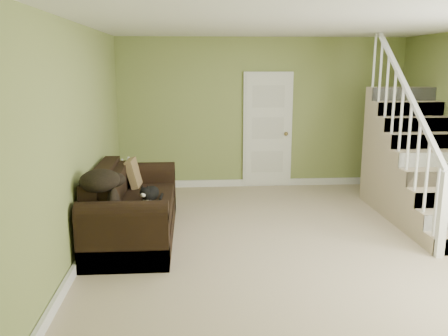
{
  "coord_description": "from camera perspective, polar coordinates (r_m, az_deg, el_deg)",
  "views": [
    {
      "loc": [
        -1.23,
        -5.49,
        2.15
      ],
      "look_at": [
        -0.84,
        0.22,
        0.89
      ],
      "focal_mm": 38.0,
      "sensor_mm": 36.0,
      "label": 1
    }
  ],
  "objects": [
    {
      "name": "staircase",
      "position": [
        7.38,
        22.11,
        -0.31
      ],
      "size": [
        1.0,
        2.51,
        2.82
      ],
      "color": "tan",
      "rests_on": "floor"
    },
    {
      "name": "side_table",
      "position": [
        7.2,
        -11.33,
        -2.76
      ],
      "size": [
        0.51,
        0.51,
        0.8
      ],
      "rotation": [
        0.0,
        0.0,
        0.09
      ],
      "color": "black",
      "rests_on": "floor"
    },
    {
      "name": "baseboard_left",
      "position": [
        6.01,
        -15.73,
        -8.44
      ],
      "size": [
        0.04,
        5.5,
        0.12
      ],
      "primitive_type": "cube",
      "color": "white",
      "rests_on": "floor"
    },
    {
      "name": "wall_front",
      "position": [
        3.13,
        19.53,
        -4.11
      ],
      "size": [
        5.0,
        0.04,
        2.6
      ],
      "primitive_type": "cube",
      "color": "#83914E",
      "rests_on": "floor"
    },
    {
      "name": "banana",
      "position": [
        5.76,
        -9.45,
        -4.33
      ],
      "size": [
        0.11,
        0.22,
        0.06
      ],
      "primitive_type": "ellipsoid",
      "rotation": [
        0.0,
        0.0,
        0.29
      ],
      "color": "yellow",
      "rests_on": "sofa"
    },
    {
      "name": "wall_left",
      "position": [
        5.7,
        -16.76,
        3.31
      ],
      "size": [
        0.04,
        5.5,
        2.6
      ],
      "primitive_type": "cube",
      "color": "#83914E",
      "rests_on": "floor"
    },
    {
      "name": "baseboard_back",
      "position": [
        8.56,
        4.46,
        -1.74
      ],
      "size": [
        5.0,
        0.04,
        0.12
      ],
      "primitive_type": "cube",
      "color": "white",
      "rests_on": "floor"
    },
    {
      "name": "throw_blanket",
      "position": [
        5.31,
        -14.73,
        -1.47
      ],
      "size": [
        0.59,
        0.67,
        0.23
      ],
      "primitive_type": "ellipsoid",
      "rotation": [
        0.0,
        0.0,
        0.34
      ],
      "color": "black",
      "rests_on": "sofa"
    },
    {
      "name": "wall_back",
      "position": [
        8.38,
        4.58,
        6.56
      ],
      "size": [
        5.0,
        0.04,
        2.6
      ],
      "primitive_type": "cube",
      "color": "#83914E",
      "rests_on": "floor"
    },
    {
      "name": "sofa",
      "position": [
        6.1,
        -11.19,
        -5.11
      ],
      "size": [
        0.96,
        2.23,
        0.88
      ],
      "color": "black",
      "rests_on": "floor"
    },
    {
      "name": "throw_pillow",
      "position": [
        6.69,
        -10.82,
        -0.59
      ],
      "size": [
        0.21,
        0.4,
        0.4
      ],
      "primitive_type": "cube",
      "rotation": [
        0.0,
        -0.24,
        -0.06
      ],
      "color": "#523721",
      "rests_on": "sofa"
    },
    {
      "name": "ceiling",
      "position": [
        5.65,
        9.08,
        16.84
      ],
      "size": [
        5.0,
        5.5,
        0.01
      ],
      "primitive_type": "cube",
      "color": "white",
      "rests_on": "wall_back"
    },
    {
      "name": "door",
      "position": [
        8.39,
        5.27,
        4.53
      ],
      "size": [
        0.86,
        0.12,
        2.02
      ],
      "color": "white",
      "rests_on": "floor"
    },
    {
      "name": "cat",
      "position": [
        5.96,
        -8.85,
        -3.08
      ],
      "size": [
        0.28,
        0.52,
        0.25
      ],
      "rotation": [
        0.0,
        0.0,
        -0.31
      ],
      "color": "black",
      "rests_on": "sofa"
    },
    {
      "name": "floor",
      "position": [
        6.03,
        8.23,
        -8.62
      ],
      "size": [
        5.0,
        5.5,
        0.01
      ],
      "primitive_type": "cube",
      "color": "tan",
      "rests_on": "ground"
    }
  ]
}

